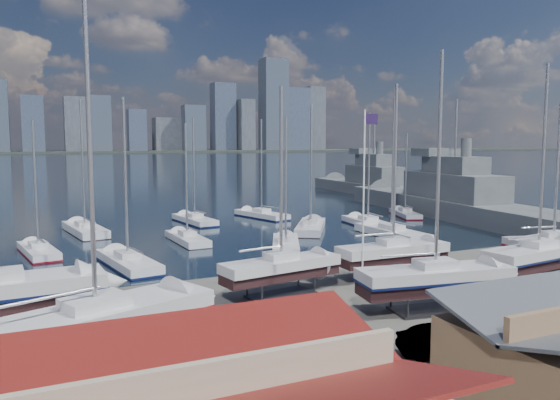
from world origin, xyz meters
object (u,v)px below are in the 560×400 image
naval_ship_east (453,205)px  naval_ship_west (373,187)px  car_a (239,388)px  flagpole (365,187)px

naval_ship_east → naval_ship_west: size_ratio=1.16×
naval_ship_west → car_a: size_ratio=8.73×
naval_ship_east → flagpole: naval_ship_east is taller
naval_ship_west → car_a: bearing=145.5°
naval_ship_west → flagpole: 73.37m
naval_ship_west → car_a: naval_ship_west is taller
naval_ship_east → flagpole: size_ratio=3.79×
naval_ship_east → naval_ship_west: naval_ship_east is taller
flagpole → naval_ship_east: bearing=39.3°
naval_ship_east → naval_ship_west: bearing=-8.6°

